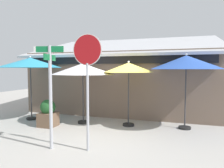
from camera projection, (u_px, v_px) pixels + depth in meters
ground_plane at (105, 134)px, 7.39m from camera, size 28.00×28.00×0.10m
cafe_building at (126, 80)px, 11.78m from camera, size 9.55×5.61×4.21m
street_sign_post at (50, 87)px, 5.74m from camera, size 0.81×0.75×2.82m
stop_sign at (87, 69)px, 5.57m from camera, size 0.83×0.07×3.11m
patio_umbrella_teal_left at (30, 63)px, 9.11m from camera, size 2.66×2.66×2.75m
patio_umbrella_ivory_center at (83, 69)px, 8.49m from camera, size 2.51×2.51×2.49m
patio_umbrella_mustard_right at (129, 68)px, 8.08m from camera, size 1.92×1.92×2.50m
patio_umbrella_royal_blue_far_right at (186, 63)px, 7.64m from camera, size 2.55×2.55×2.76m
sidewalk_planter at (48, 113)px, 8.11m from camera, size 0.62×0.62×1.04m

